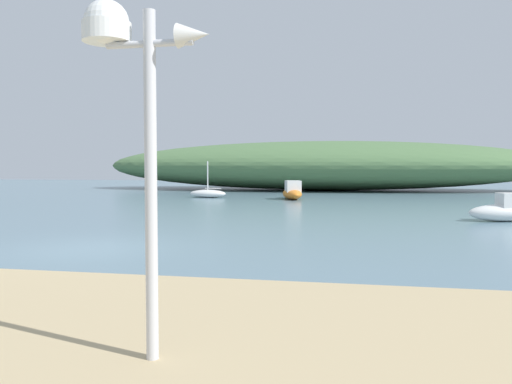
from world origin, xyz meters
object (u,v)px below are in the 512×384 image
object	(u,v)px
motorboat_mid_channel	(292,192)
motorboat_west_reach	(506,210)
sailboat_far_right	(208,193)
mast_structure	(126,68)

from	to	relation	value
motorboat_mid_channel	motorboat_west_reach	size ratio (longest dim) A/B	1.25
motorboat_mid_channel	motorboat_west_reach	distance (m)	14.74
motorboat_west_reach	motorboat_mid_channel	bearing A→B (deg)	130.14
sailboat_far_right	motorboat_mid_channel	xyz separation A→B (m)	(5.71, -0.57, 0.17)
sailboat_far_right	motorboat_west_reach	size ratio (longest dim) A/B	0.90
motorboat_mid_channel	mast_structure	bearing A→B (deg)	-86.37
mast_structure	sailboat_far_right	xyz separation A→B (m)	(-7.44, 27.86, -2.76)
motorboat_mid_channel	motorboat_west_reach	world-z (taller)	motorboat_mid_channel
mast_structure	motorboat_mid_channel	bearing A→B (deg)	93.63
motorboat_mid_channel	motorboat_west_reach	bearing A→B (deg)	-49.86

